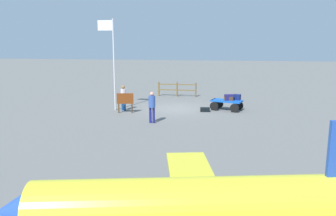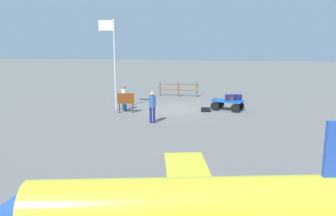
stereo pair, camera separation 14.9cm
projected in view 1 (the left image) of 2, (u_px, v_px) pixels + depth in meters
ground_plane at (176, 108)px, 23.34m from camera, size 120.00×120.00×0.00m
luggage_cart at (226, 103)px, 22.73m from camera, size 2.22×1.68×0.68m
suitcase_olive at (228, 98)px, 22.63m from camera, size 0.59×0.40×0.26m
suitcase_dark at (229, 97)px, 22.58m from camera, size 0.63×0.45×0.39m
suitcase_grey at (237, 97)px, 22.80m from camera, size 0.57×0.51×0.36m
suitcase_maroon at (205, 110)px, 22.31m from camera, size 0.65×0.46×0.26m
worker_lead at (152, 104)px, 19.03m from camera, size 0.42×0.42×1.77m
worker_trailing at (123, 96)px, 22.50m from camera, size 0.47×0.47×1.69m
airplane_near at (187, 208)px, 7.10m from camera, size 7.88×6.26×2.95m
flagpole at (112, 56)px, 22.15m from camera, size 1.07×0.10×5.96m
signboard at (125, 100)px, 21.72m from camera, size 1.05×0.27×1.28m
wooden_fence at (177, 88)px, 28.39m from camera, size 3.24×0.14×1.18m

